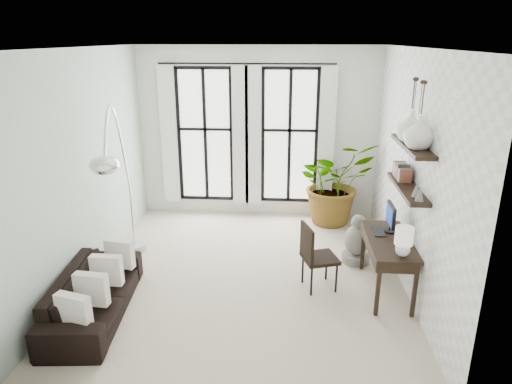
# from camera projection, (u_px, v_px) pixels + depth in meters

# --- Properties ---
(floor) EXTENTS (5.00, 5.00, 0.00)m
(floor) POSITION_uv_depth(u_px,v_px,m) (246.00, 273.00, 6.76)
(floor) COLOR beige
(floor) RESTS_ON ground
(ceiling) EXTENTS (5.00, 5.00, 0.00)m
(ceiling) POSITION_uv_depth(u_px,v_px,m) (244.00, 48.00, 5.73)
(ceiling) COLOR white
(ceiling) RESTS_ON wall_back
(wall_left) EXTENTS (0.00, 5.00, 5.00)m
(wall_left) POSITION_uv_depth(u_px,v_px,m) (86.00, 167.00, 6.40)
(wall_left) COLOR #B0C4B5
(wall_left) RESTS_ON floor
(wall_right) EXTENTS (0.00, 5.00, 5.00)m
(wall_right) POSITION_uv_depth(u_px,v_px,m) (413.00, 173.00, 6.09)
(wall_right) COLOR white
(wall_right) RESTS_ON floor
(wall_back) EXTENTS (4.50, 0.00, 4.50)m
(wall_back) POSITION_uv_depth(u_px,v_px,m) (258.00, 133.00, 8.61)
(wall_back) COLOR white
(wall_back) RESTS_ON floor
(windows) EXTENTS (3.26, 0.13, 2.65)m
(windows) POSITION_uv_depth(u_px,v_px,m) (247.00, 136.00, 8.57)
(windows) COLOR white
(windows) RESTS_ON wall_back
(wall_shelves) EXTENTS (0.25, 1.30, 0.60)m
(wall_shelves) POSITION_uv_depth(u_px,v_px,m) (409.00, 170.00, 5.77)
(wall_shelves) COLOR black
(wall_shelves) RESTS_ON wall_right
(sofa) EXTENTS (0.94, 2.03, 0.58)m
(sofa) POSITION_uv_depth(u_px,v_px,m) (94.00, 294.00, 5.68)
(sofa) COLOR black
(sofa) RESTS_ON floor
(throw_pillows) EXTENTS (0.40, 1.52, 0.40)m
(throw_pillows) POSITION_uv_depth(u_px,v_px,m) (99.00, 279.00, 5.61)
(throw_pillows) COLOR silver
(throw_pillows) RESTS_ON sofa
(plant) EXTENTS (1.78, 1.69, 1.57)m
(plant) POSITION_uv_depth(u_px,v_px,m) (334.00, 182.00, 8.42)
(plant) COLOR #2D7228
(plant) RESTS_ON floor
(desk) EXTENTS (0.56, 1.32, 1.17)m
(desk) POSITION_uv_depth(u_px,v_px,m) (389.00, 244.00, 6.02)
(desk) COLOR black
(desk) RESTS_ON floor
(desk_chair) EXTENTS (0.56, 0.56, 0.95)m
(desk_chair) POSITION_uv_depth(u_px,v_px,m) (314.00, 253.00, 6.21)
(desk_chair) COLOR black
(desk_chair) RESTS_ON floor
(arc_lamp) EXTENTS (0.76, 2.15, 2.52)m
(arc_lamp) POSITION_uv_depth(u_px,v_px,m) (116.00, 146.00, 6.02)
(arc_lamp) COLOR silver
(arc_lamp) RESTS_ON floor
(buddha) EXTENTS (0.43, 0.43, 0.78)m
(buddha) POSITION_uv_depth(u_px,v_px,m) (357.00, 242.00, 7.02)
(buddha) COLOR gray
(buddha) RESTS_ON floor
(vase_a) EXTENTS (0.37, 0.37, 0.38)m
(vase_a) POSITION_uv_depth(u_px,v_px,m) (419.00, 133.00, 5.33)
(vase_a) COLOR white
(vase_a) RESTS_ON shelf_upper
(vase_b) EXTENTS (0.37, 0.37, 0.38)m
(vase_b) POSITION_uv_depth(u_px,v_px,m) (411.00, 126.00, 5.70)
(vase_b) COLOR white
(vase_b) RESTS_ON shelf_upper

